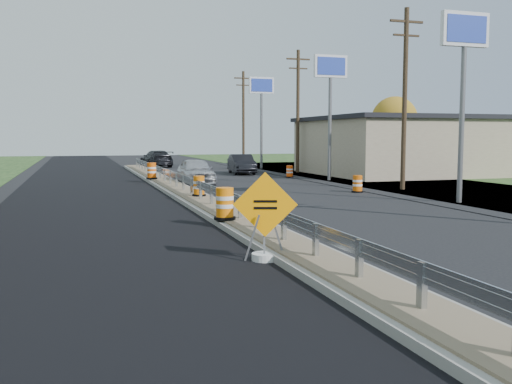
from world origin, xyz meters
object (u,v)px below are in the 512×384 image
object	(u,v)px
car_dark_mid	(242,164)
car_dark_far	(156,159)
barrel_median_far	(152,171)
barrel_shoulder_far	(230,164)
barrel_median_near	(225,204)
car_silver	(196,171)
caution_sign	(265,239)
barrel_shoulder_mid	(290,172)
barrel_median_mid	(199,186)
barrel_shoulder_near	(357,184)

from	to	relation	value
car_dark_mid	car_dark_far	bearing A→B (deg)	117.80
barrel_median_far	barrel_shoulder_far	world-z (taller)	barrel_median_far
barrel_median_near	car_silver	bearing A→B (deg)	81.65
barrel_shoulder_far	car_dark_far	distance (m)	7.56
barrel_median_near	car_dark_mid	distance (m)	25.42
caution_sign	barrel_shoulder_mid	world-z (taller)	caution_sign
barrel_median_near	barrel_shoulder_mid	bearing A→B (deg)	63.80
barrel_median_mid	barrel_median_near	bearing A→B (deg)	-95.47
barrel_shoulder_far	barrel_median_far	bearing A→B (deg)	-122.34
barrel_median_far	car_silver	distance (m)	3.00
car_silver	car_dark_mid	bearing A→B (deg)	59.55
barrel_median_mid	barrel_median_far	world-z (taller)	barrel_median_far
barrel_median_far	barrel_shoulder_near	xyz separation A→B (m)	(9.12, -9.22, -0.29)
barrel_median_mid	car_dark_far	distance (m)	29.08
car_dark_mid	barrel_median_near	bearing A→B (deg)	-101.41
barrel_median_far	caution_sign	bearing A→B (deg)	-90.88
caution_sign	barrel_median_near	distance (m)	5.03
barrel_shoulder_near	car_silver	world-z (taller)	car_silver
barrel_median_mid	car_dark_mid	bearing A→B (deg)	68.11
car_dark_mid	barrel_shoulder_near	bearing A→B (deg)	-78.38
barrel_shoulder_mid	barrel_shoulder_far	distance (m)	11.84
barrel_shoulder_near	barrel_shoulder_far	distance (m)	22.69
caution_sign	barrel_shoulder_far	distance (m)	37.43
barrel_shoulder_far	car_dark_far	bearing A→B (deg)	139.99
barrel_median_mid	car_silver	size ratio (longest dim) A/B	0.19
barrel_median_near	barrel_shoulder_mid	world-z (taller)	barrel_median_near
car_silver	car_dark_far	bearing A→B (deg)	90.63
barrel_shoulder_near	barrel_shoulder_far	size ratio (longest dim) A/B	1.04
barrel_median_near	barrel_median_mid	xyz separation A→B (m)	(0.69, 7.20, -0.06)
car_silver	car_dark_far	size ratio (longest dim) A/B	0.87
barrel_shoulder_near	car_dark_far	bearing A→B (deg)	103.04
barrel_shoulder_near	barrel_median_near	bearing A→B (deg)	-136.46
barrel_median_near	barrel_median_far	size ratio (longest dim) A/B	1.01
barrel_shoulder_near	barrel_shoulder_mid	world-z (taller)	barrel_shoulder_near
barrel_median_mid	barrel_shoulder_mid	xyz separation A→B (m)	(8.94, 12.37, -0.25)
caution_sign	barrel_shoulder_near	xyz separation A→B (m)	(9.47, 13.68, -0.10)
barrel_shoulder_near	barrel_median_mid	bearing A→B (deg)	-170.10
barrel_shoulder_near	car_dark_far	size ratio (longest dim) A/B	0.16
barrel_shoulder_mid	barrel_shoulder_far	size ratio (longest dim) A/B	1.00
car_dark_mid	car_dark_far	distance (m)	12.86
barrel_shoulder_mid	car_silver	size ratio (longest dim) A/B	0.18
barrel_median_far	barrel_shoulder_mid	world-z (taller)	barrel_median_far
car_dark_far	barrel_median_mid	bearing A→B (deg)	79.19
car_dark_mid	car_dark_far	xyz separation A→B (m)	(-4.81, 11.93, 0.03)
barrel_shoulder_mid	car_silver	bearing A→B (deg)	-153.98
caution_sign	barrel_median_far	xyz separation A→B (m)	(0.35, 22.90, 0.19)
barrel_median_near	barrel_median_mid	distance (m)	7.23
caution_sign	barrel_shoulder_far	size ratio (longest dim) A/B	2.44
barrel_median_mid	car_silver	xyz separation A→B (m)	(1.66, 8.82, 0.12)
barrel_shoulder_mid	car_silver	xyz separation A→B (m)	(-7.28, -3.55, 0.38)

